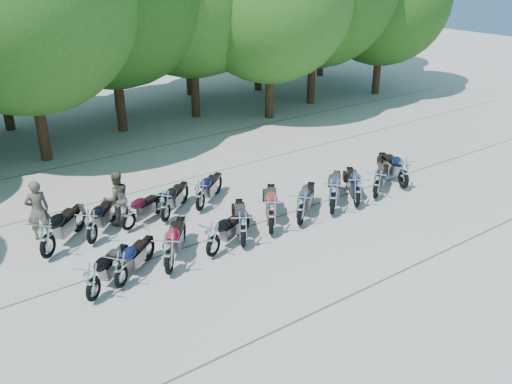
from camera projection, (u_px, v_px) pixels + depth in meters
ground at (286, 243)px, 15.81m from camera, size 90.00×90.00×0.00m
motorcycle_0 at (92, 281)px, 12.93m from camera, size 2.00×1.83×1.18m
motorcycle_1 at (120, 269)px, 13.46m from camera, size 1.98×1.74×1.15m
motorcycle_2 at (169, 253)px, 13.98m from camera, size 2.05×2.30×1.34m
motorcycle_3 at (213, 239)px, 14.82m from camera, size 2.21×1.46×1.20m
motorcycle_4 at (243, 228)px, 15.29m from camera, size 1.74×2.29×1.27m
motorcycle_5 at (271, 214)px, 15.96m from camera, size 2.12×2.47×1.42m
motorcycle_6 at (301, 208)px, 16.50m from camera, size 2.23×1.99×1.30m
motorcycle_7 at (333, 196)px, 17.18m from camera, size 2.30×2.21×1.38m
motorcycle_8 at (357, 190)px, 17.72m from camera, size 1.94×2.27×1.31m
motorcycle_9 at (377, 184)px, 18.34m from camera, size 2.16×1.68×1.21m
motorcycle_10 at (404, 172)px, 19.13m from camera, size 1.56×2.42×1.32m
motorcycle_11 at (46, 237)px, 14.71m from camera, size 2.26×2.21×1.37m
motorcycle_12 at (91, 226)px, 15.47m from camera, size 1.98×2.06×1.24m
motorcycle_13 at (128, 215)px, 16.24m from camera, size 2.11×1.37×1.15m
motorcycle_14 at (165, 205)px, 16.74m from camera, size 2.07×1.91×1.22m
motorcycle_15 at (200, 195)px, 17.45m from camera, size 2.14×1.89×1.24m
rider_0 at (38, 210)px, 15.74m from camera, size 0.70×0.48×1.84m
rider_1 at (117, 198)px, 16.59m from camera, size 0.87×0.69×1.76m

